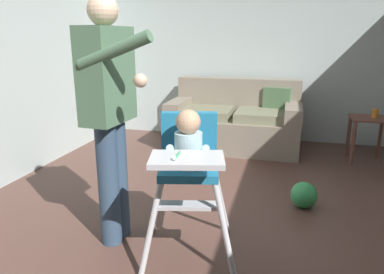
# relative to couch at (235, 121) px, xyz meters

# --- Properties ---
(ground) EXTENTS (6.03, 7.32, 0.10)m
(ground) POSITION_rel_couch_xyz_m (0.27, -2.37, -0.38)
(ground) COLOR brown
(wall_far) EXTENTS (5.23, 0.06, 2.55)m
(wall_far) POSITION_rel_couch_xyz_m (0.27, 0.52, 0.94)
(wall_far) COLOR #B0BEBB
(wall_far) RESTS_ON ground
(couch) EXTENTS (1.64, 0.86, 0.86)m
(couch) POSITION_rel_couch_xyz_m (0.00, 0.00, 0.00)
(couch) COLOR gray
(couch) RESTS_ON ground
(high_chair) EXTENTS (0.72, 0.82, 0.97)m
(high_chair) POSITION_rel_couch_xyz_m (0.06, -2.50, 0.34)
(high_chair) COLOR silver
(high_chair) RESTS_ON ground
(adult_standing) EXTENTS (0.51, 0.52, 1.63)m
(adult_standing) POSITION_rel_couch_xyz_m (-0.48, -2.45, 0.59)
(adult_standing) COLOR #324860
(adult_standing) RESTS_ON ground
(toy_ball) EXTENTS (0.22, 0.22, 0.22)m
(toy_ball) POSITION_rel_couch_xyz_m (0.82, -1.61, -0.22)
(toy_ball) COLOR green
(toy_ball) RESTS_ON ground
(side_table) EXTENTS (0.40, 0.40, 0.52)m
(side_table) POSITION_rel_couch_xyz_m (1.53, -0.23, 0.05)
(side_table) COLOR brown
(side_table) RESTS_ON ground
(sippy_cup) EXTENTS (0.07, 0.07, 0.10)m
(sippy_cup) POSITION_rel_couch_xyz_m (1.58, -0.23, 0.24)
(sippy_cup) COLOR orange
(sippy_cup) RESTS_ON side_table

